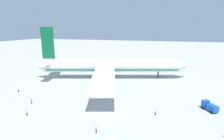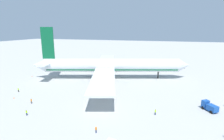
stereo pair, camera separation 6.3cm
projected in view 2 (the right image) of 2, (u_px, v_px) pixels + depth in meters
name	position (u px, v px, depth m)	size (l,w,h in m)	color
ground_plane	(112.00, 78.00, 90.53)	(600.00, 600.00, 0.00)	#B2B2AD
airliner	(109.00, 65.00, 89.20)	(77.24, 79.70, 25.55)	silver
service_truck_0	(209.00, 106.00, 54.24)	(4.57, 5.10, 2.78)	#194CA5
baggage_cart_1	(51.00, 66.00, 116.72)	(3.06, 2.53, 1.40)	#26598C
baggage_cart_2	(184.00, 67.00, 113.43)	(1.57, 3.07, 1.38)	gray
ground_worker_0	(18.00, 90.00, 70.72)	(0.46, 0.46, 1.68)	black
ground_worker_1	(27.00, 113.00, 51.39)	(0.50, 0.50, 1.66)	navy
ground_worker_2	(96.00, 129.00, 42.75)	(0.53, 0.53, 1.72)	navy
ground_worker_3	(155.00, 112.00, 51.66)	(0.56, 0.56, 1.79)	navy
ground_worker_4	(31.00, 101.00, 59.57)	(0.41, 0.41, 1.78)	#3F3F47
traffic_cone_1	(14.00, 98.00, 64.12)	(0.36, 0.36, 0.55)	orange
traffic_cone_2	(171.00, 67.00, 114.77)	(0.36, 0.36, 0.55)	orange
traffic_cone_3	(99.00, 61.00, 139.31)	(0.36, 0.36, 0.55)	orange
traffic_cone_4	(32.00, 76.00, 93.55)	(0.36, 0.36, 0.55)	orange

